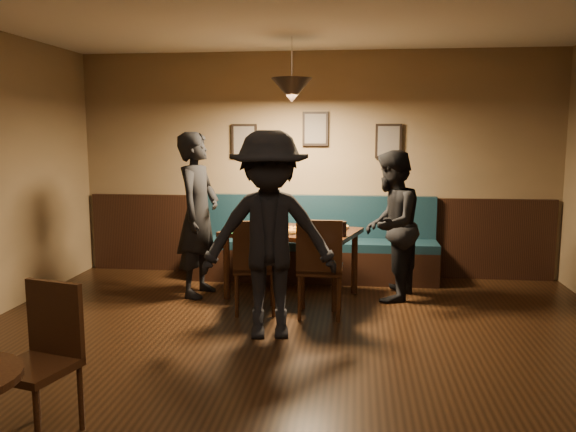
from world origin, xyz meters
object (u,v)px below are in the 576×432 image
(diner_left, at_px, (198,215))
(chair_near_left, at_px, (255,265))
(diner_front, at_px, (269,235))
(cafe_chair_far, at_px, (34,365))
(soda_glass, at_px, (343,229))
(tabasco_bottle, at_px, (342,226))
(dining_table, at_px, (292,263))
(chair_near_right, at_px, (320,267))
(diner_right, at_px, (391,226))
(booth_bench, at_px, (313,240))

(diner_left, bearing_deg, chair_near_left, -118.30)
(diner_front, height_order, cafe_chair_far, diner_front)
(cafe_chair_far, bearing_deg, soda_glass, -106.56)
(diner_left, height_order, tabasco_bottle, diner_left)
(diner_left, height_order, diner_front, diner_front)
(chair_near_left, height_order, cafe_chair_far, chair_near_left)
(chair_near_left, xyz_separation_m, soda_glass, (0.88, 0.26, 0.34))
(diner_front, xyz_separation_m, tabasco_bottle, (0.60, 1.29, -0.11))
(soda_glass, relative_size, tabasco_bottle, 1.42)
(dining_table, relative_size, chair_near_left, 1.45)
(soda_glass, xyz_separation_m, cafe_chair_far, (-1.73, -2.85, -0.37))
(chair_near_right, bearing_deg, diner_left, 156.94)
(diner_left, bearing_deg, diner_front, -132.69)
(diner_right, bearing_deg, dining_table, -73.15)
(diner_left, distance_m, diner_right, 2.11)
(diner_right, bearing_deg, chair_near_right, -30.91)
(booth_bench, distance_m, dining_table, 0.80)
(chair_near_right, xyz_separation_m, soda_glass, (0.21, 0.31, 0.33))
(dining_table, xyz_separation_m, cafe_chair_far, (-1.17, -3.20, 0.09))
(dining_table, xyz_separation_m, chair_near_right, (0.36, -0.65, 0.12))
(diner_right, height_order, cafe_chair_far, diner_right)
(booth_bench, xyz_separation_m, soda_glass, (0.39, -1.11, 0.32))
(diner_right, bearing_deg, tabasco_bottle, -71.96)
(booth_bench, height_order, chair_near_left, booth_bench)
(diner_left, xyz_separation_m, tabasco_bottle, (1.58, 0.05, -0.11))
(diner_right, relative_size, cafe_chair_far, 1.77)
(chair_near_right, bearing_deg, chair_near_left, 176.20)
(diner_right, distance_m, diner_front, 1.73)
(dining_table, height_order, cafe_chair_far, cafe_chair_far)
(booth_bench, bearing_deg, tabasco_bottle, -64.62)
(diner_front, bearing_deg, chair_near_right, 48.08)
(chair_near_left, distance_m, chair_near_right, 0.67)
(chair_near_right, bearing_deg, booth_bench, 97.32)
(diner_front, bearing_deg, soda_glass, 47.54)
(dining_table, height_order, chair_near_left, chair_near_left)
(booth_bench, relative_size, tabasco_bottle, 27.06)
(dining_table, height_order, tabasco_bottle, tabasco_bottle)
(chair_near_left, bearing_deg, diner_front, -80.07)
(soda_glass, distance_m, tabasco_bottle, 0.34)
(chair_near_left, distance_m, soda_glass, 0.98)
(diner_right, xyz_separation_m, cafe_chair_far, (-2.24, -3.21, -0.35))
(chair_near_left, bearing_deg, dining_table, 52.76)
(tabasco_bottle, bearing_deg, chair_near_left, -144.88)
(booth_bench, distance_m, chair_near_left, 1.46)
(diner_right, bearing_deg, diner_front, -24.70)
(diner_left, relative_size, cafe_chair_far, 1.98)
(diner_right, distance_m, soda_glass, 0.62)
(booth_bench, distance_m, diner_left, 1.52)
(diner_right, bearing_deg, chair_near_left, -49.71)
(soda_glass, relative_size, cafe_chair_far, 0.17)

